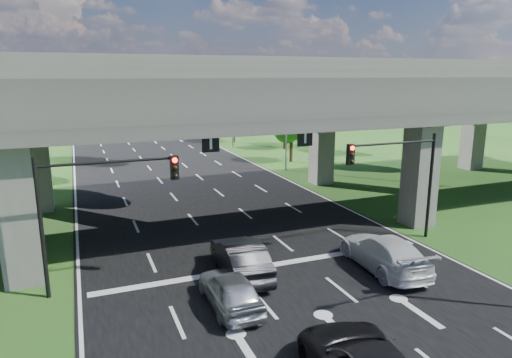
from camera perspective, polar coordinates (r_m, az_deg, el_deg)
ground at (r=19.94m, az=6.03°, el=-14.49°), size 160.00×160.00×0.00m
road at (r=28.45m, az=-3.37°, el=-5.85°), size 18.00×120.00×0.03m
overpass at (r=28.87m, az=-4.86°, el=10.42°), size 80.00×15.00×10.00m
signal_right at (r=25.87m, az=17.65°, el=1.23°), size 5.76×0.54×6.00m
signal_left at (r=20.17m, az=-19.41°, el=-2.09°), size 5.76×0.54×6.00m
streetlight_far at (r=43.83m, az=3.37°, el=8.56°), size 3.38×0.25×10.00m
streetlight_beyond at (r=58.69m, az=-3.33°, el=9.66°), size 3.38×0.25×10.00m
tree_left_near at (r=42.20m, az=-29.27°, el=5.38°), size 4.50×4.50×7.80m
tree_left_far at (r=57.93m, az=-26.39°, el=7.61°), size 4.80×4.80×8.32m
tree_right_near at (r=48.81m, az=4.51°, el=7.40°), size 4.20×4.20×7.28m
tree_right_mid at (r=57.31m, az=3.68°, el=7.90°), size 3.91×3.90×6.76m
tree_right_far at (r=63.16m, az=-2.78°, el=8.96°), size 4.50×4.50×7.80m
car_silver at (r=18.76m, az=-3.25°, el=-13.65°), size 1.75×4.34×1.48m
car_dark at (r=21.41m, az=-1.98°, el=-9.84°), size 2.13×5.24×1.69m
car_white at (r=22.92m, az=15.70°, el=-8.83°), size 2.78×5.84×1.64m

